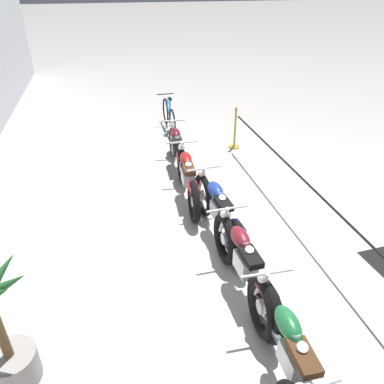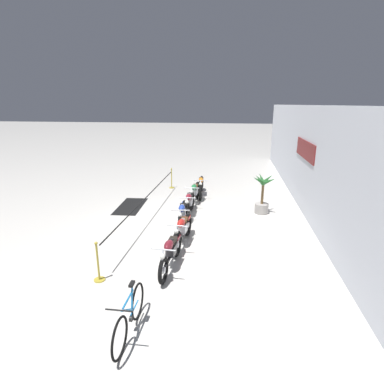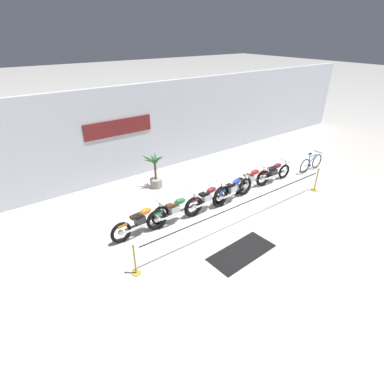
% 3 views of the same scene
% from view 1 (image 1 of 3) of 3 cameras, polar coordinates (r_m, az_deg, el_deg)
% --- Properties ---
extents(ground_plane, '(120.00, 120.00, 0.00)m').
position_cam_1_polar(ground_plane, '(6.04, 10.18, -10.08)').
color(ground_plane, silver).
extents(motorcycle_green_1, '(2.40, 0.62, 0.97)m').
position_cam_1_polar(motorcycle_green_1, '(4.29, 14.89, -23.44)').
color(motorcycle_green_1, black).
rests_on(motorcycle_green_1, ground).
extents(motorcycle_maroon_2, '(2.25, 0.62, 0.98)m').
position_cam_1_polar(motorcycle_maroon_2, '(5.17, 7.87, -10.99)').
color(motorcycle_maroon_2, black).
rests_on(motorcycle_maroon_2, ground).
extents(motorcycle_blue_3, '(2.30, 0.62, 0.97)m').
position_cam_1_polar(motorcycle_blue_3, '(6.15, 4.08, -3.08)').
color(motorcycle_blue_3, black).
rests_on(motorcycle_blue_3, ground).
extents(motorcycle_red_4, '(2.20, 0.62, 0.96)m').
position_cam_1_polar(motorcycle_red_4, '(7.18, -0.68, 2.10)').
color(motorcycle_red_4, black).
rests_on(motorcycle_red_4, ground).
extents(motorcycle_maroon_5, '(2.10, 0.62, 0.92)m').
position_cam_1_polar(motorcycle_maroon_5, '(8.44, -2.32, 6.54)').
color(motorcycle_maroon_5, black).
rests_on(motorcycle_maroon_5, ground).
extents(bicycle, '(1.76, 0.48, 0.98)m').
position_cam_1_polar(bicycle, '(10.77, -3.55, 11.50)').
color(bicycle, black).
rests_on(bicycle, ground).
extents(stanchion_mid_left, '(0.28, 0.28, 1.05)m').
position_cam_1_polar(stanchion_mid_left, '(9.62, 6.52, 8.75)').
color(stanchion_mid_left, gold).
rests_on(stanchion_mid_left, ground).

